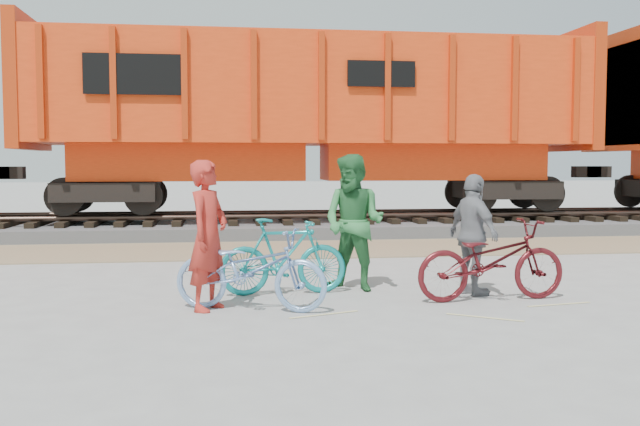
% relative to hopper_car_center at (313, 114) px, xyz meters
% --- Properties ---
extents(ground, '(120.00, 120.00, 0.00)m').
position_rel_hopper_car_center_xyz_m(ground, '(-0.09, -9.00, -3.01)').
color(ground, '#9E9E99').
rests_on(ground, ground).
extents(gravel_strip, '(120.00, 3.00, 0.02)m').
position_rel_hopper_car_center_xyz_m(gravel_strip, '(-0.09, -3.50, -3.00)').
color(gravel_strip, '#947F5B').
rests_on(gravel_strip, ground).
extents(ballast_bed, '(120.00, 4.00, 0.30)m').
position_rel_hopper_car_center_xyz_m(ballast_bed, '(-0.09, 0.00, -2.86)').
color(ballast_bed, slate).
rests_on(ballast_bed, ground).
extents(track, '(120.00, 2.60, 0.24)m').
position_rel_hopper_car_center_xyz_m(track, '(-0.09, 0.00, -2.53)').
color(track, black).
rests_on(track, ballast_bed).
extents(hopper_car_center, '(14.00, 3.13, 4.65)m').
position_rel_hopper_car_center_xyz_m(hopper_car_center, '(0.00, 0.00, 0.00)').
color(hopper_car_center, black).
rests_on(hopper_car_center, track).
extents(bicycle_blue, '(2.00, 1.26, 0.99)m').
position_rel_hopper_car_center_xyz_m(bicycle_blue, '(-1.93, -9.42, -2.51)').
color(bicycle_blue, '#7DA3D9').
rests_on(bicycle_blue, ground).
extents(bicycle_teal, '(1.76, 0.62, 1.04)m').
position_rel_hopper_car_center_xyz_m(bicycle_teal, '(-1.46, -8.45, -2.49)').
color(bicycle_teal, teal).
rests_on(bicycle_teal, ground).
extents(bicycle_maroon, '(2.03, 0.83, 1.04)m').
position_rel_hopper_car_center_xyz_m(bicycle_maroon, '(1.16, -9.21, -2.48)').
color(bicycle_maroon, '#521216').
rests_on(bicycle_maroon, ground).
extents(person_solo, '(0.69, 0.78, 1.81)m').
position_rel_hopper_car_center_xyz_m(person_solo, '(-2.43, -9.32, -2.10)').
color(person_solo, red).
rests_on(person_solo, ground).
extents(person_man, '(1.17, 1.13, 1.89)m').
position_rel_hopper_car_center_xyz_m(person_man, '(-0.46, -8.25, -2.06)').
color(person_man, '#2F783D').
rests_on(person_man, ground).
extents(person_woman, '(0.67, 1.03, 1.63)m').
position_rel_hopper_car_center_xyz_m(person_woman, '(1.06, -8.81, -2.19)').
color(person_woman, gray).
rests_on(person_woman, ground).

